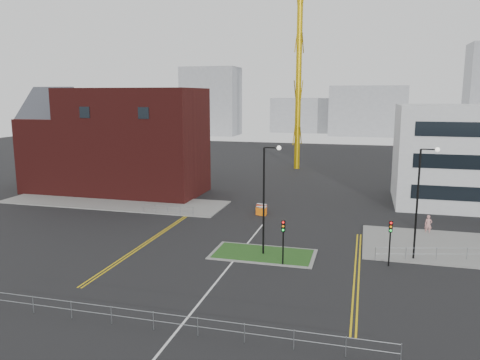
# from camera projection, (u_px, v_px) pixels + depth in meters

# --- Properties ---
(ground) EXTENTS (200.00, 200.00, 0.00)m
(ground) POSITION_uv_depth(u_px,v_px,m) (210.00, 290.00, 31.93)
(ground) COLOR black
(ground) RESTS_ON ground
(pavement_left) EXTENTS (28.00, 8.00, 0.12)m
(pavement_left) POSITION_uv_depth(u_px,v_px,m) (114.00, 202.00, 57.93)
(pavement_left) COLOR slate
(pavement_left) RESTS_ON ground
(island_kerb) EXTENTS (8.60, 4.60, 0.08)m
(island_kerb) POSITION_uv_depth(u_px,v_px,m) (263.00, 254.00, 39.02)
(island_kerb) COLOR slate
(island_kerb) RESTS_ON ground
(grass_island) EXTENTS (8.00, 4.00, 0.12)m
(grass_island) POSITION_uv_depth(u_px,v_px,m) (263.00, 254.00, 39.01)
(grass_island) COLOR #1C4517
(grass_island) RESTS_ON ground
(brick_building) EXTENTS (24.20, 10.07, 14.24)m
(brick_building) POSITION_uv_depth(u_px,v_px,m) (114.00, 142.00, 63.17)
(brick_building) COLOR #471311
(brick_building) RESTS_ON ground
(tower_crane) EXTENTS (51.46, 14.64, 40.29)m
(tower_crane) POSITION_uv_depth(u_px,v_px,m) (332.00, 5.00, 76.94)
(tower_crane) COLOR #C39B0B
(tower_crane) RESTS_ON ground
(streetlamp_island) EXTENTS (1.46, 0.36, 9.18)m
(streetlamp_island) POSITION_uv_depth(u_px,v_px,m) (266.00, 191.00, 37.99)
(streetlamp_island) COLOR black
(streetlamp_island) RESTS_ON ground
(streetlamp_right_near) EXTENTS (1.46, 0.36, 9.18)m
(streetlamp_right_near) POSITION_uv_depth(u_px,v_px,m) (421.00, 194.00, 36.83)
(streetlamp_right_near) COLOR black
(streetlamp_right_near) RESTS_ON ground
(traffic_light_island) EXTENTS (0.28, 0.33, 3.65)m
(traffic_light_island) POSITION_uv_depth(u_px,v_px,m) (283.00, 234.00, 36.13)
(traffic_light_island) COLOR black
(traffic_light_island) RESTS_ON ground
(traffic_light_right) EXTENTS (0.28, 0.33, 3.65)m
(traffic_light_right) POSITION_uv_depth(u_px,v_px,m) (390.00, 234.00, 35.99)
(traffic_light_right) COLOR black
(traffic_light_right) RESTS_ON ground
(railing_front) EXTENTS (24.05, 0.05, 1.10)m
(railing_front) POSITION_uv_depth(u_px,v_px,m) (175.00, 320.00, 26.09)
(railing_front) COLOR gray
(railing_front) RESTS_ON ground
(railing_left) EXTENTS (6.05, 0.05, 1.10)m
(railing_left) POSITION_uv_depth(u_px,v_px,m) (168.00, 209.00, 51.71)
(railing_left) COLOR gray
(railing_left) RESTS_ON ground
(centre_line) EXTENTS (0.15, 30.00, 0.01)m
(centre_line) POSITION_uv_depth(u_px,v_px,m) (219.00, 279.00, 33.83)
(centre_line) COLOR silver
(centre_line) RESTS_ON ground
(yellow_left_a) EXTENTS (0.12, 24.00, 0.01)m
(yellow_left_a) POSITION_uv_depth(u_px,v_px,m) (153.00, 237.00, 43.73)
(yellow_left_a) COLOR gold
(yellow_left_a) RESTS_ON ground
(yellow_left_b) EXTENTS (0.12, 24.00, 0.01)m
(yellow_left_b) POSITION_uv_depth(u_px,v_px,m) (156.00, 238.00, 43.65)
(yellow_left_b) COLOR gold
(yellow_left_b) RESTS_ON ground
(yellow_right_a) EXTENTS (0.12, 20.00, 0.01)m
(yellow_right_a) POSITION_uv_depth(u_px,v_px,m) (355.00, 272.00, 35.21)
(yellow_right_a) COLOR gold
(yellow_right_a) RESTS_ON ground
(yellow_right_b) EXTENTS (0.12, 20.00, 0.01)m
(yellow_right_b) POSITION_uv_depth(u_px,v_px,m) (359.00, 272.00, 35.13)
(yellow_right_b) COLOR gold
(yellow_right_b) RESTS_ON ground
(skyline_a) EXTENTS (18.00, 12.00, 22.00)m
(skyline_a) POSITION_uv_depth(u_px,v_px,m) (211.00, 101.00, 154.17)
(skyline_a) COLOR gray
(skyline_a) RESTS_ON ground
(skyline_b) EXTENTS (24.00, 12.00, 16.00)m
(skyline_b) POSITION_uv_depth(u_px,v_px,m) (367.00, 111.00, 151.45)
(skyline_b) COLOR gray
(skyline_b) RESTS_ON ground
(skyline_d) EXTENTS (30.00, 12.00, 12.00)m
(skyline_d) POSITION_uv_depth(u_px,v_px,m) (315.00, 115.00, 165.90)
(skyline_d) COLOR gray
(skyline_d) RESTS_ON ground
(pedestrian) EXTENTS (0.68, 0.46, 1.83)m
(pedestrian) POSITION_uv_depth(u_px,v_px,m) (428.00, 225.00, 44.73)
(pedestrian) COLOR #D68F8B
(pedestrian) RESTS_ON ground
(barrier_left) EXTENTS (1.18, 0.78, 0.95)m
(barrier_left) POSITION_uv_depth(u_px,v_px,m) (262.00, 210.00, 51.99)
(barrier_left) COLOR #E75B0C
(barrier_left) RESTS_ON ground
(barrier_mid) EXTENTS (1.19, 0.62, 0.95)m
(barrier_mid) POSITION_uv_depth(u_px,v_px,m) (262.00, 208.00, 53.08)
(barrier_mid) COLOR #FF330E
(barrier_mid) RESTS_ON ground
(barrier_right) EXTENTS (1.20, 0.77, 0.96)m
(barrier_right) POSITION_uv_depth(u_px,v_px,m) (261.00, 211.00, 51.68)
(barrier_right) COLOR orange
(barrier_right) RESTS_ON ground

